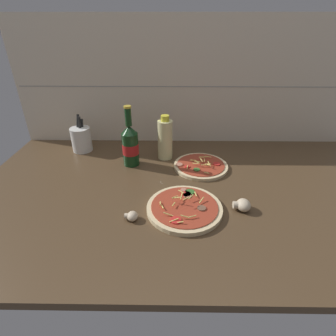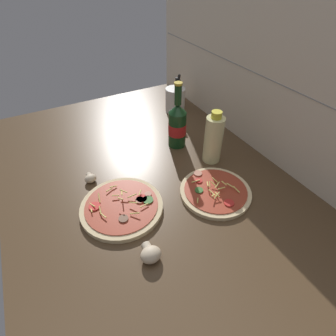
{
  "view_description": "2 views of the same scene",
  "coord_description": "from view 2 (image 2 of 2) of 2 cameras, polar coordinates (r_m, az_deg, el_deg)",
  "views": [
    {
      "loc": [
        -6.61,
        -80.11,
        57.07
      ],
      "look_at": [
        -7.82,
        5.97,
        8.3
      ],
      "focal_mm": 28.0,
      "sensor_mm": 36.0,
      "label": 1
    },
    {
      "loc": [
        50.9,
        -24.74,
        63.05
      ],
      "look_at": [
        -3.47,
        4.61,
        11.1
      ],
      "focal_mm": 28.0,
      "sensor_mm": 36.0,
      "label": 2
    }
  ],
  "objects": [
    {
      "name": "counter_slab",
      "position": [
        0.84,
        -1.66,
        -7.48
      ],
      "size": [
        160.0,
        90.0,
        2.5
      ],
      "color": "#4C3823",
      "rests_on": "ground"
    },
    {
      "name": "tile_backsplash",
      "position": [
        0.93,
        24.89,
        15.63
      ],
      "size": [
        160.0,
        1.13,
        60.0
      ],
      "color": "beige",
      "rests_on": "ground"
    },
    {
      "name": "pizza_near",
      "position": [
        0.81,
        -9.99,
        -8.29
      ],
      "size": [
        24.81,
        24.81,
        5.06
      ],
      "color": "beige",
      "rests_on": "counter_slab"
    },
    {
      "name": "pizza_far",
      "position": [
        0.86,
        10.24,
        -5.03
      ],
      "size": [
        22.72,
        22.72,
        4.19
      ],
      "color": "beige",
      "rests_on": "counter_slab"
    },
    {
      "name": "beer_bottle",
      "position": [
        1.01,
        2.03,
        9.41
      ],
      "size": [
        6.88,
        6.88,
        25.63
      ],
      "color": "#143819",
      "rests_on": "counter_slab"
    },
    {
      "name": "oil_bottle",
      "position": [
        0.94,
        9.86,
        6.26
      ],
      "size": [
        6.51,
        6.51,
        19.75
      ],
      "color": "beige",
      "rests_on": "counter_slab"
    },
    {
      "name": "mushroom_left",
      "position": [
        0.69,
        -3.86,
        -18.12
      ],
      "size": [
        5.69,
        5.42,
        3.79
      ],
      "color": "beige",
      "rests_on": "counter_slab"
    },
    {
      "name": "mushroom_right",
      "position": [
        0.92,
        -16.54,
        -2.12
      ],
      "size": [
        4.12,
        3.92,
        2.75
      ],
      "color": "beige",
      "rests_on": "counter_slab"
    },
    {
      "name": "utensil_crock",
      "position": [
        1.28,
        1.58,
        14.7
      ],
      "size": [
        9.11,
        9.11,
        17.14
      ],
      "color": "silver",
      "rests_on": "counter_slab"
    }
  ]
}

